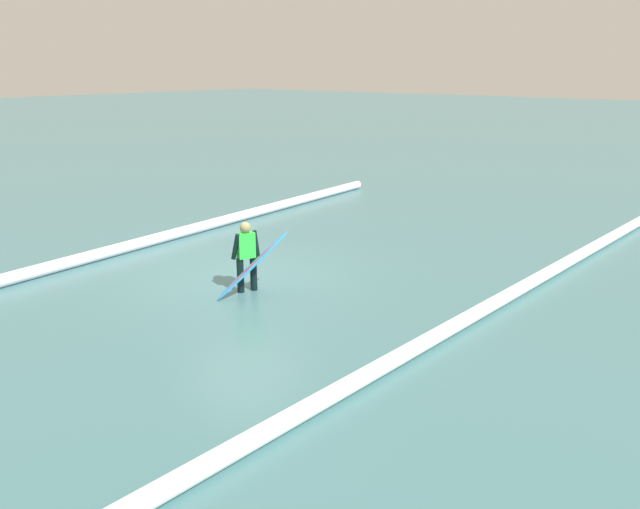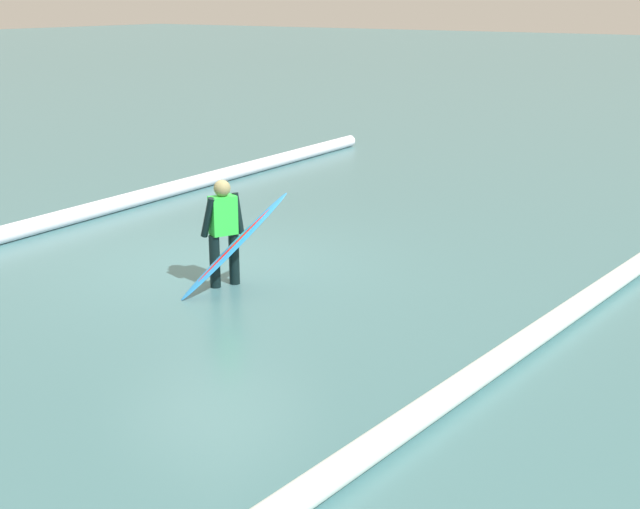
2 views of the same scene
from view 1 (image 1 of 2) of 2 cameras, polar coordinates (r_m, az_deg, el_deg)
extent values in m
plane|color=#3F6E74|center=(13.35, -7.26, -2.02)|extent=(165.47, 165.47, 0.00)
cylinder|color=black|center=(12.41, -6.20, -1.75)|extent=(0.14, 0.14, 0.71)
cylinder|color=black|center=(12.32, -7.42, -1.94)|extent=(0.14, 0.14, 0.71)
cube|color=#2DD83F|center=(12.18, -6.90, 0.86)|extent=(0.39, 0.32, 0.51)
sphere|color=#8E8656|center=(12.09, -6.96, 2.50)|extent=(0.22, 0.22, 0.22)
cylinder|color=black|center=(12.25, -5.96, 0.99)|extent=(0.09, 0.18, 0.55)
cylinder|color=black|center=(12.11, -7.86, 0.73)|extent=(0.09, 0.24, 0.55)
ellipsoid|color=#268CE5|center=(11.98, -6.31, -1.06)|extent=(1.41, 0.95, 1.29)
ellipsoid|color=red|center=(11.98, -6.31, -1.04)|extent=(1.09, 0.68, 1.04)
cylinder|color=white|center=(14.43, -25.16, -1.50)|extent=(25.21, 1.13, 0.28)
cylinder|color=white|center=(12.86, 18.29, -2.92)|extent=(25.68, 2.17, 0.26)
camera|label=2|loc=(1.45, -46.13, -15.75)|focal=47.77mm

